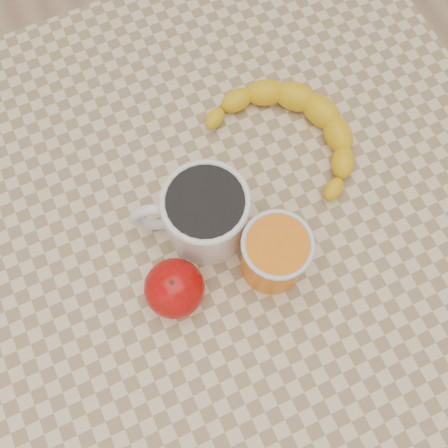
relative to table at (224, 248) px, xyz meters
name	(u,v)px	position (x,y,z in m)	size (l,w,h in m)	color
ground	(224,317)	(0.00, 0.00, -0.66)	(3.00, 3.00, 0.00)	tan
table	(224,248)	(0.00, 0.00, 0.00)	(0.80, 0.80, 0.75)	beige
coffee_mug	(204,213)	(-0.02, 0.01, 0.13)	(0.15, 0.13, 0.09)	white
orange_juice_glass	(274,255)	(0.03, -0.07, 0.13)	(0.08, 0.08, 0.09)	orange
apple	(175,288)	(-0.08, -0.05, 0.12)	(0.09, 0.09, 0.06)	#9F0508
banana	(292,133)	(0.13, 0.08, 0.10)	(0.24, 0.28, 0.04)	yellow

